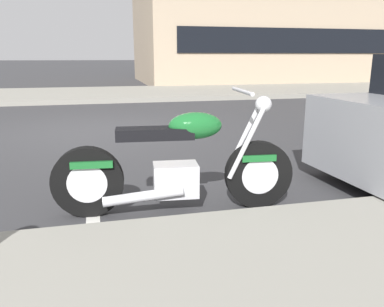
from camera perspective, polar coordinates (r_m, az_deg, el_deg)
name	(u,v)px	position (r m, az deg, el deg)	size (l,w,h in m)	color
ground_plane	(94,132)	(7.64, -14.16, 3.11)	(260.00, 260.00, 0.00)	#333335
sidewalk_far_curb	(381,88)	(18.82, 25.94, 8.65)	(120.00, 5.00, 0.14)	gray
parking_stall_stripe	(93,206)	(3.86, -14.25, -7.52)	(0.12, 2.20, 0.01)	silver
parked_motorcycle	(178,166)	(3.53, -2.03, -1.89)	(2.20, 0.62, 1.11)	black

